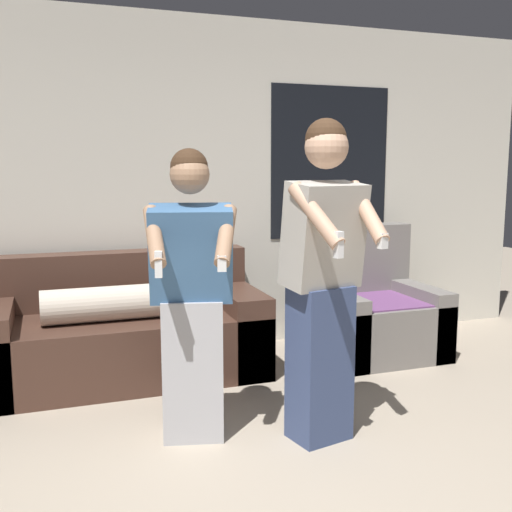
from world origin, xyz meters
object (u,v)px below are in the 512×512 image
object	(u,v)px
couch	(122,333)
armchair	(372,313)
person_left	(192,298)
person_right	(323,279)

from	to	relation	value
couch	armchair	bearing A→B (deg)	-2.87
couch	person_left	bearing A→B (deg)	-77.86
armchair	person_left	bearing A→B (deg)	-148.76
armchair	person_left	size ratio (longest dim) A/B	0.64
person_left	couch	bearing A→B (deg)	102.14
armchair	person_left	distance (m)	2.11
couch	person_left	xyz separation A→B (m)	(0.25, -1.16, 0.49)
couch	person_right	distance (m)	1.79
couch	armchair	xyz separation A→B (m)	(2.00, -0.10, 0.01)
person_right	couch	bearing A→B (deg)	123.11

